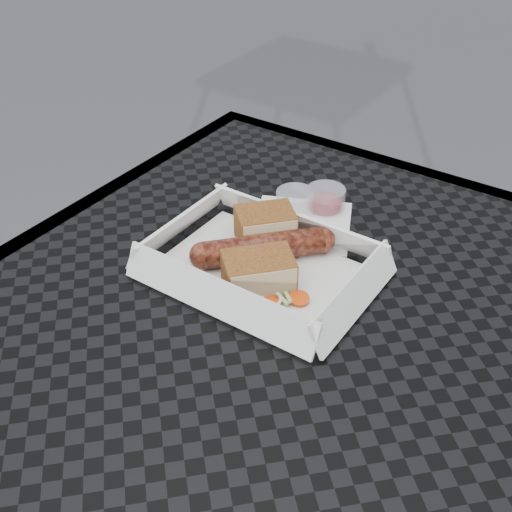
{
  "coord_description": "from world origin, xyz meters",
  "views": [
    {
      "loc": [
        0.21,
        -0.42,
        1.2
      ],
      "look_at": [
        -0.11,
        0.05,
        0.78
      ],
      "focal_mm": 45.0,
      "sensor_mm": 36.0,
      "label": 1
    }
  ],
  "objects": [
    {
      "name": "napkin",
      "position": [
        -0.12,
        0.17,
        0.75
      ],
      "size": [
        0.16,
        0.16,
        0.0
      ],
      "primitive_type": "cube",
      "rotation": [
        0.0,
        0.0,
        0.43
      ],
      "color": "white",
      "rests_on": "patio_table"
    },
    {
      "name": "veg_garnish",
      "position": [
        -0.06,
        0.03,
        0.75
      ],
      "size": [
        0.03,
        0.03,
        0.0
      ],
      "color": "#ED460A",
      "rests_on": "food_tray"
    },
    {
      "name": "bread_far",
      "position": [
        -0.1,
        0.03,
        0.77
      ],
      "size": [
        0.09,
        0.09,
        0.04
      ],
      "primitive_type": "cube",
      "rotation": [
        0.0,
        0.0,
        0.82
      ],
      "color": "brown",
      "rests_on": "food_tray"
    },
    {
      "name": "food_tray",
      "position": [
        -0.11,
        0.06,
        0.75
      ],
      "size": [
        0.22,
        0.15,
        0.0
      ],
      "primitive_type": "cube",
      "color": "white",
      "rests_on": "patio_table"
    },
    {
      "name": "condiment_cup_sauce",
      "position": [
        -0.12,
        0.22,
        0.76
      ],
      "size": [
        0.05,
        0.05,
        0.03
      ],
      "primitive_type": "cylinder",
      "color": "maroon",
      "rests_on": "patio_table"
    },
    {
      "name": "bread_near",
      "position": [
        -0.14,
        0.11,
        0.77
      ],
      "size": [
        0.08,
        0.08,
        0.04
      ],
      "primitive_type": "cube",
      "rotation": [
        0.0,
        0.0,
        0.82
      ],
      "color": "brown",
      "rests_on": "food_tray"
    },
    {
      "name": "bratwurst",
      "position": [
        -0.12,
        0.08,
        0.77
      ],
      "size": [
        0.13,
        0.13,
        0.03
      ],
      "rotation": [
        0.0,
        0.0,
        0.82
      ],
      "color": "maroon",
      "rests_on": "food_tray"
    },
    {
      "name": "condiment_cup_empty",
      "position": [
        -0.14,
        0.19,
        0.76
      ],
      "size": [
        0.05,
        0.05,
        0.03
      ],
      "primitive_type": "cylinder",
      "color": "silver",
      "rests_on": "patio_table"
    },
    {
      "name": "patio_table",
      "position": [
        0.0,
        0.0,
        0.67
      ],
      "size": [
        0.8,
        0.8,
        0.74
      ],
      "color": "black",
      "rests_on": "ground"
    }
  ]
}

